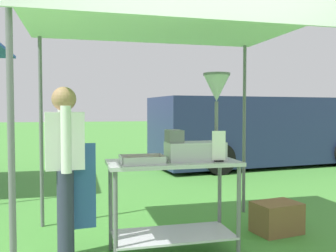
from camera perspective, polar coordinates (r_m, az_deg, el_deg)
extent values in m
plane|color=#478E38|center=(8.33, -8.02, -7.15)|extent=(70.00, 70.00, 0.00)
cylinder|color=slate|center=(2.59, -23.04, -3.70)|extent=(0.04, 0.04, 2.26)
cylinder|color=slate|center=(4.62, -19.01, -0.95)|extent=(0.04, 0.04, 2.26)
cylinder|color=slate|center=(5.11, 11.68, -0.54)|extent=(0.04, 0.04, 2.26)
cube|color=white|center=(3.78, 0.19, 16.05)|extent=(2.82, 2.26, 0.05)
cube|color=white|center=(2.71, 6.29, 18.54)|extent=(2.82, 0.02, 0.24)
cube|color=#B7B7BC|center=(3.57, 0.78, -5.70)|extent=(1.26, 0.58, 0.04)
cube|color=#B7B7BC|center=(3.74, 0.77, -16.43)|extent=(1.16, 0.53, 0.02)
cylinder|color=slate|center=(3.34, -8.11, -14.31)|extent=(0.04, 0.04, 0.87)
cylinder|color=slate|center=(3.64, 10.87, -12.91)|extent=(0.04, 0.04, 0.87)
cylinder|color=slate|center=(3.80, -8.86, -12.22)|extent=(0.04, 0.04, 0.87)
cylinder|color=slate|center=(4.06, 7.97, -11.23)|extent=(0.04, 0.04, 0.87)
cube|color=#B7B7BC|center=(3.42, -3.97, -5.67)|extent=(0.41, 0.29, 0.01)
cube|color=#B7B7BC|center=(3.28, -3.56, -5.38)|extent=(0.41, 0.01, 0.06)
cube|color=#B7B7BC|center=(3.55, -4.36, -4.78)|extent=(0.41, 0.01, 0.06)
cube|color=#B7B7BC|center=(3.38, -7.29, -5.15)|extent=(0.01, 0.29, 0.06)
cube|color=#B7B7BC|center=(3.45, -0.73, -4.98)|extent=(0.01, 0.29, 0.06)
torus|color=gold|center=(3.39, -3.39, -5.47)|extent=(0.09, 0.09, 0.02)
torus|color=gold|center=(3.34, -5.20, -5.59)|extent=(0.08, 0.08, 0.02)
torus|color=gold|center=(3.53, -1.87, -5.14)|extent=(0.09, 0.09, 0.02)
torus|color=gold|center=(3.48, -3.87, -5.26)|extent=(0.07, 0.07, 0.02)
torus|color=gold|center=(3.44, -1.41, -5.33)|extent=(0.09, 0.09, 0.02)
torus|color=gold|center=(3.38, -1.21, -5.48)|extent=(0.08, 0.08, 0.02)
torus|color=gold|center=(3.43, -5.75, -5.38)|extent=(0.09, 0.09, 0.02)
torus|color=gold|center=(3.33, -4.01, -5.61)|extent=(0.08, 0.08, 0.02)
torus|color=gold|center=(3.33, -6.31, -5.62)|extent=(0.09, 0.09, 0.02)
torus|color=gold|center=(3.49, -4.82, -5.24)|extent=(0.07, 0.07, 0.02)
torus|color=gold|center=(3.39, -2.32, -5.46)|extent=(0.09, 0.09, 0.02)
torus|color=gold|center=(3.48, -6.24, -5.26)|extent=(0.09, 0.09, 0.02)
torus|color=gold|center=(3.42, -4.68, -5.38)|extent=(0.09, 0.09, 0.02)
torus|color=gold|center=(3.47, -2.37, -5.26)|extent=(0.07, 0.07, 0.02)
cube|color=#B7B7BC|center=(3.61, 4.19, -3.89)|extent=(0.56, 0.28, 0.18)
cube|color=slate|center=(3.53, 0.96, -1.58)|extent=(0.14, 0.22, 0.12)
cylinder|color=slate|center=(3.66, 7.49, 0.69)|extent=(0.04, 0.04, 0.39)
cone|color=#B7B7BC|center=(3.66, 7.51, 5.77)|extent=(0.25, 0.25, 0.25)
cylinder|color=slate|center=(3.67, 7.53, 7.93)|extent=(0.26, 0.26, 0.02)
cube|color=black|center=(3.54, 7.83, -5.37)|extent=(0.08, 0.05, 0.02)
cube|color=white|center=(3.52, 7.84, -3.01)|extent=(0.13, 0.02, 0.28)
cylinder|color=#2D3347|center=(3.72, -15.68, -12.70)|extent=(0.14, 0.14, 0.86)
cylinder|color=#2D3347|center=(3.53, -15.46, -13.55)|extent=(0.14, 0.14, 0.86)
cube|color=silver|center=(3.50, -15.71, -2.17)|extent=(0.36, 0.25, 0.52)
cube|color=#335BA3|center=(3.57, -13.68, -9.04)|extent=(0.32, 0.05, 0.80)
cylinder|color=silver|center=(3.72, -15.94, -1.50)|extent=(0.10, 0.10, 0.58)
cylinder|color=silver|center=(3.28, -15.46, -2.02)|extent=(0.10, 0.10, 0.58)
sphere|color=#A87A56|center=(3.49, -15.78, 4.06)|extent=(0.22, 0.22, 0.22)
cube|color=brown|center=(4.49, 16.42, -13.41)|extent=(0.56, 0.44, 0.35)
cube|color=navy|center=(9.68, 14.48, -0.55)|extent=(5.74, 2.44, 1.60)
cube|color=#1E2833|center=(11.03, 23.91, 1.77)|extent=(0.26, 1.62, 0.70)
cylinder|color=black|center=(11.49, 19.00, -2.88)|extent=(0.70, 0.31, 0.68)
cylinder|color=black|center=(9.72, 2.83, -3.71)|extent=(0.70, 0.31, 0.68)
cylinder|color=black|center=(8.04, 7.91, -5.05)|extent=(0.70, 0.31, 0.68)
cylinder|color=slate|center=(8.32, -23.05, 1.20)|extent=(0.04, 0.04, 2.47)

